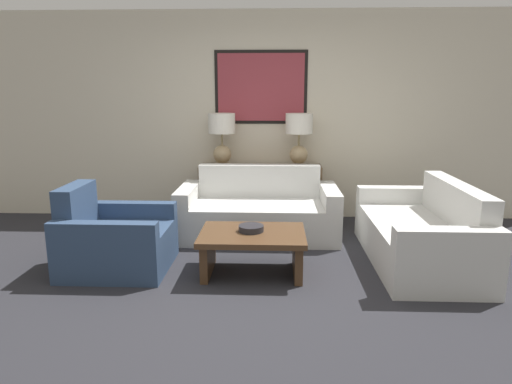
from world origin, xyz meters
TOP-DOWN VIEW (x-y plane):
  - ground_plane at (0.00, 0.00)m, footprint 20.00×20.00m
  - back_wall at (0.00, 2.41)m, footprint 7.46×0.12m
  - console_table at (0.00, 2.14)m, footprint 1.54×0.39m
  - table_lamp_left at (-0.48, 2.14)m, footprint 0.34×0.34m
  - table_lamp_right at (0.48, 2.14)m, footprint 0.34×0.34m
  - couch_by_back_wall at (0.00, 1.51)m, footprint 1.81×0.89m
  - couch_by_side at (1.63, 0.73)m, footprint 0.89×1.81m
  - coffee_table at (-0.01, 0.36)m, footprint 0.95×0.70m
  - decorative_bowl at (-0.03, 0.39)m, footprint 0.23×0.23m
  - armchair_near_back_wall at (-1.32, 0.44)m, footprint 0.94×0.87m

SIDE VIEW (x-z plane):
  - ground_plane at x=0.00m, z-range 0.00..0.00m
  - armchair_near_back_wall at x=-1.32m, z-range -0.13..0.67m
  - couch_by_back_wall at x=0.00m, z-range -0.12..0.67m
  - couch_by_side at x=1.63m, z-range -0.12..0.67m
  - coffee_table at x=-0.01m, z-range 0.08..0.48m
  - console_table at x=0.00m, z-range 0.00..0.73m
  - decorative_bowl at x=-0.03m, z-range 0.40..0.45m
  - table_lamp_left at x=-0.48m, z-range 0.80..1.46m
  - table_lamp_right at x=0.48m, z-range 0.80..1.46m
  - back_wall at x=0.00m, z-range 0.01..2.66m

